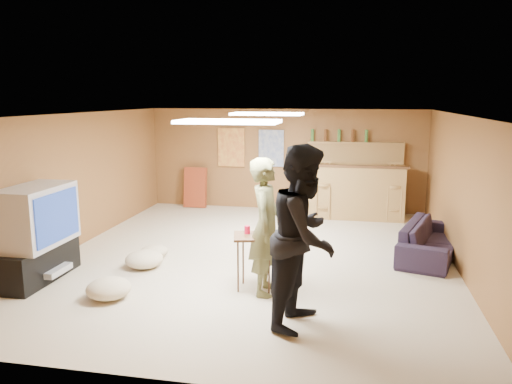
% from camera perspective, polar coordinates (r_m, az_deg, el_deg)
% --- Properties ---
extents(ground, '(7.00, 7.00, 0.00)m').
position_cam_1_polar(ground, '(7.82, -0.28, -7.49)').
color(ground, '#BDAD90').
rests_on(ground, ground).
extents(ceiling, '(6.00, 7.00, 0.02)m').
position_cam_1_polar(ceiling, '(7.43, -0.30, 8.84)').
color(ceiling, silver).
rests_on(ceiling, ground).
extents(wall_back, '(6.00, 0.02, 2.20)m').
position_cam_1_polar(wall_back, '(10.96, 3.33, 3.71)').
color(wall_back, brown).
rests_on(wall_back, ground).
extents(wall_front, '(6.00, 0.02, 2.20)m').
position_cam_1_polar(wall_front, '(4.27, -9.68, -7.88)').
color(wall_front, brown).
rests_on(wall_front, ground).
extents(wall_left, '(0.02, 7.00, 2.20)m').
position_cam_1_polar(wall_left, '(8.65, -20.18, 1.13)').
color(wall_left, brown).
rests_on(wall_left, ground).
extents(wall_right, '(0.02, 7.00, 2.20)m').
position_cam_1_polar(wall_right, '(7.56, 22.60, -0.36)').
color(wall_right, brown).
rests_on(wall_right, ground).
extents(tv_stand, '(0.55, 1.30, 0.50)m').
position_cam_1_polar(tv_stand, '(7.47, -23.86, -7.33)').
color(tv_stand, black).
rests_on(tv_stand, ground).
extents(dvd_box, '(0.35, 0.50, 0.08)m').
position_cam_1_polar(dvd_box, '(7.38, -22.38, -8.25)').
color(dvd_box, '#B2B2B7').
rests_on(dvd_box, tv_stand).
extents(tv_body, '(0.60, 1.10, 0.80)m').
position_cam_1_polar(tv_body, '(7.26, -23.80, -2.50)').
color(tv_body, '#B2B2B7').
rests_on(tv_body, tv_stand).
extents(tv_screen, '(0.02, 0.95, 0.65)m').
position_cam_1_polar(tv_screen, '(7.09, -21.74, -2.65)').
color(tv_screen, navy).
rests_on(tv_screen, tv_body).
extents(bar_counter, '(2.00, 0.60, 1.10)m').
position_cam_1_polar(bar_counter, '(10.40, 11.09, 0.07)').
color(bar_counter, olive).
rests_on(bar_counter, ground).
extents(bar_lip, '(2.10, 0.12, 0.05)m').
position_cam_1_polar(bar_lip, '(10.07, 11.20, 2.88)').
color(bar_lip, '#452916').
rests_on(bar_lip, bar_counter).
extents(bar_shelf, '(2.00, 0.18, 0.05)m').
position_cam_1_polar(bar_shelf, '(10.72, 11.28, 5.51)').
color(bar_shelf, olive).
rests_on(bar_shelf, bar_backing).
extents(bar_backing, '(2.00, 0.14, 0.60)m').
position_cam_1_polar(bar_backing, '(10.77, 11.22, 3.93)').
color(bar_backing, olive).
rests_on(bar_backing, bar_counter).
extents(poster_left, '(0.60, 0.03, 0.85)m').
position_cam_1_polar(poster_left, '(11.12, -2.85, 5.11)').
color(poster_left, '#BF3F26').
rests_on(poster_left, wall_back).
extents(poster_right, '(0.55, 0.03, 0.80)m').
position_cam_1_polar(poster_right, '(10.94, 1.75, 5.02)').
color(poster_right, '#334C99').
rests_on(poster_right, wall_back).
extents(folding_chair_stack, '(0.50, 0.26, 0.91)m').
position_cam_1_polar(folding_chair_stack, '(11.31, -6.94, 0.53)').
color(folding_chair_stack, maroon).
rests_on(folding_chair_stack, ground).
extents(ceiling_panel_front, '(1.20, 0.60, 0.04)m').
position_cam_1_polar(ceiling_panel_front, '(5.97, -3.17, 8.04)').
color(ceiling_panel_front, white).
rests_on(ceiling_panel_front, ceiling).
extents(ceiling_panel_back, '(1.20, 0.60, 0.04)m').
position_cam_1_polar(ceiling_panel_back, '(8.61, 1.30, 8.92)').
color(ceiling_panel_back, white).
rests_on(ceiling_panel_back, ceiling).
extents(person_olive, '(0.42, 0.63, 1.73)m').
position_cam_1_polar(person_olive, '(6.24, 1.17, -3.97)').
color(person_olive, brown).
rests_on(person_olive, ground).
extents(person_black, '(0.96, 1.11, 1.98)m').
position_cam_1_polar(person_black, '(5.39, 5.57, -5.05)').
color(person_black, black).
rests_on(person_black, ground).
extents(sofa, '(1.23, 1.98, 0.54)m').
position_cam_1_polar(sofa, '(8.24, 19.36, -5.19)').
color(sofa, black).
rests_on(sofa, ground).
extents(tray_table, '(0.64, 0.56, 0.72)m').
position_cam_1_polar(tray_table, '(6.49, -0.03, -8.03)').
color(tray_table, '#452916').
rests_on(tray_table, ground).
extents(cup_red_near, '(0.10, 0.10, 0.10)m').
position_cam_1_polar(cup_red_near, '(6.44, -1.01, -4.33)').
color(cup_red_near, red).
rests_on(cup_red_near, tray_table).
extents(cup_red_far, '(0.10, 0.10, 0.11)m').
position_cam_1_polar(cup_red_far, '(6.28, 0.39, -4.69)').
color(cup_red_far, red).
rests_on(cup_red_far, tray_table).
extents(cup_blue, '(0.10, 0.10, 0.11)m').
position_cam_1_polar(cup_blue, '(6.45, 1.21, -4.28)').
color(cup_blue, navy).
rests_on(cup_blue, tray_table).
extents(bar_stool_left, '(0.44, 0.44, 1.30)m').
position_cam_1_polar(bar_stool_left, '(10.22, 7.75, 0.54)').
color(bar_stool_left, olive).
rests_on(bar_stool_left, ground).
extents(bar_stool_right, '(0.51, 0.51, 1.22)m').
position_cam_1_polar(bar_stool_right, '(10.27, 15.56, 0.06)').
color(bar_stool_right, olive).
rests_on(bar_stool_right, ground).
extents(cushion_near_tv, '(0.66, 0.66, 0.25)m').
position_cam_1_polar(cushion_near_tv, '(7.53, -12.66, -7.50)').
color(cushion_near_tv, tan).
rests_on(cushion_near_tv, ground).
extents(cushion_mid, '(0.56, 0.56, 0.19)m').
position_cam_1_polar(cushion_mid, '(7.96, -11.58, -6.65)').
color(cushion_mid, tan).
rests_on(cushion_mid, ground).
extents(cushion_far, '(0.62, 0.62, 0.25)m').
position_cam_1_polar(cushion_far, '(6.55, -16.48, -10.53)').
color(cushion_far, tan).
rests_on(cushion_far, ground).
extents(bottle_row, '(1.20, 0.08, 0.26)m').
position_cam_1_polar(bottle_row, '(10.69, 9.48, 6.39)').
color(bottle_row, '#3F7233').
rests_on(bottle_row, bar_shelf).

